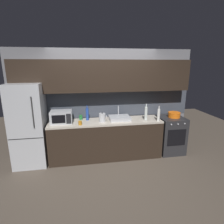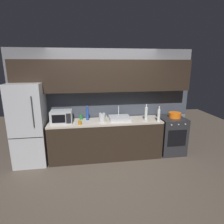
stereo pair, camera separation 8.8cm
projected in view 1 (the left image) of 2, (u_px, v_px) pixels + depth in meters
name	position (u px, v px, depth m)	size (l,w,h in m)	color
ground_plane	(113.00, 179.00, 3.61)	(10.00, 10.00, 0.00)	#4C4238
back_wall	(104.00, 91.00, 4.36)	(4.30, 0.44, 2.50)	slate
counter_run	(106.00, 139.00, 4.36)	(2.56, 0.60, 0.90)	black
refrigerator	(29.00, 125.00, 3.97)	(0.68, 0.69, 1.79)	#ADAFB5
oven_range	(170.00, 135.00, 4.62)	(0.60, 0.62, 0.90)	#232326
microwave	(61.00, 117.00, 4.07)	(0.46, 0.35, 0.27)	#A8AAAF
sink_basin	(119.00, 118.00, 4.32)	(0.48, 0.38, 0.30)	#ADAFB5
kettle	(102.00, 118.00, 4.15)	(0.18, 0.15, 0.22)	#B7BABF
wine_bottle_white	(159.00, 115.00, 4.19)	(0.06, 0.06, 0.35)	silver
wine_bottle_blue	(87.00, 114.00, 4.27)	(0.07, 0.07, 0.35)	#234299
wine_bottle_clear	(146.00, 113.00, 4.26)	(0.07, 0.07, 0.38)	silver
mug_green	(81.00, 117.00, 4.33)	(0.08, 0.08, 0.10)	#1E6B2D
mug_amber	(80.00, 123.00, 3.94)	(0.08, 0.08, 0.09)	#B27019
cooking_pot	(174.00, 115.00, 4.50)	(0.29, 0.29, 0.13)	orange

